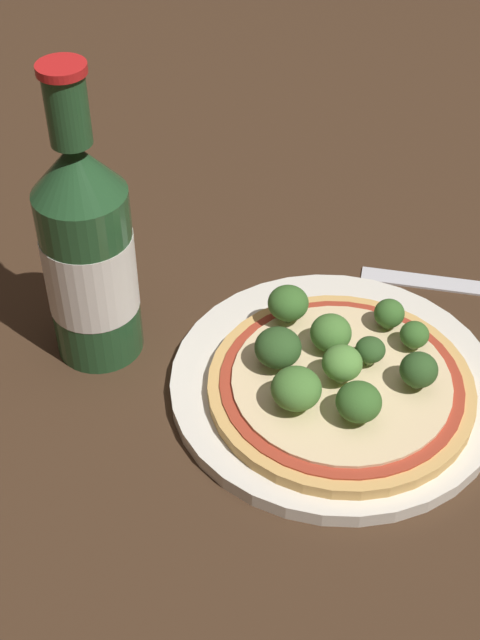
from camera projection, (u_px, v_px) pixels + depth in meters
The scene contains 15 objects.
ground_plane at pixel (337, 386), 0.68m from camera, with size 3.00×3.00×0.00m, color #3D2819.
plate at pixel (339, 387), 0.67m from camera, with size 0.25×0.25×0.01m.
pizza at pixel (341, 385), 0.66m from camera, with size 0.20×0.20×0.01m.
broccoli_floret_0 at pixel (359, 402), 0.61m from camera, with size 0.03×0.03×0.03m.
broccoli_floret_1 at pixel (331, 333), 0.67m from camera, with size 0.03×0.03×0.03m.
broccoli_floret_2 at pixel (296, 389), 0.62m from camera, with size 0.04×0.04×0.03m.
broccoli_floret_3 at pixel (278, 348), 0.65m from camera, with size 0.03×0.03×0.03m.
broccoli_floret_4 at pixel (419, 370), 0.64m from camera, with size 0.03×0.03×0.03m.
broccoli_floret_5 at pixel (342, 363), 0.64m from camera, with size 0.03×0.03×0.03m.
broccoli_floret_6 at pixel (389, 314), 0.69m from camera, with size 0.02×0.02×0.03m.
broccoli_floret_7 at pixel (288, 303), 0.69m from camera, with size 0.03×0.03×0.03m.
broccoli_floret_8 at pixel (414, 335), 0.67m from camera, with size 0.02×0.02×0.02m.
broccoli_floret_9 at pixel (370, 350), 0.66m from camera, with size 0.02×0.02×0.02m.
beer_bottle at pixel (88, 252), 0.66m from camera, with size 0.07×0.07×0.24m.
fork at pixel (476, 287), 0.77m from camera, with size 0.08×0.19×0.00m.
Camera 1 is at (-0.44, -0.18, 0.50)m, focal length 50.00 mm.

